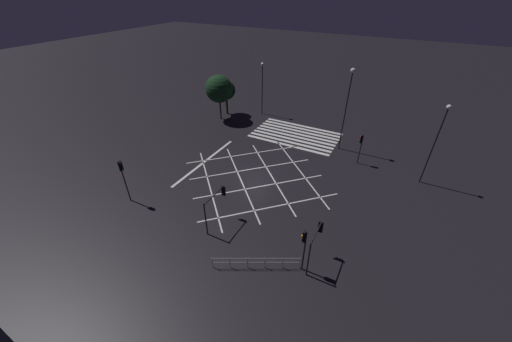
# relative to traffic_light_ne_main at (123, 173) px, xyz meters

# --- Properties ---
(ground_plane) EXTENTS (200.00, 200.00, 0.00)m
(ground_plane) POSITION_rel_traffic_light_ne_main_xyz_m (-8.75, -9.08, -3.17)
(ground_plane) COLOR black
(road_markings) EXTENTS (17.02, 23.31, 0.01)m
(road_markings) POSITION_rel_traffic_light_ne_main_xyz_m (-8.39, -17.13, -3.17)
(road_markings) COLOR silver
(road_markings) RESTS_ON ground_plane
(traffic_light_ne_main) EXTENTS (0.39, 0.36, 4.45)m
(traffic_light_ne_main) POSITION_rel_traffic_light_ne_main_xyz_m (0.00, 0.00, 0.00)
(traffic_light_ne_main) COLOR black
(traffic_light_ne_main) RESTS_ON ground_plane
(traffic_light_nw_main) EXTENTS (0.39, 0.36, 3.84)m
(traffic_light_nw_main) POSITION_rel_traffic_light_ne_main_xyz_m (-17.14, -0.40, -0.42)
(traffic_light_nw_main) COLOR black
(traffic_light_nw_main) RESTS_ON ground_plane
(traffic_light_sw_main) EXTENTS (0.39, 0.36, 3.59)m
(traffic_light_sw_main) POSITION_rel_traffic_light_ne_main_xyz_m (-17.63, -17.17, -0.60)
(traffic_light_sw_main) COLOR black
(traffic_light_sw_main) RESTS_ON ground_plane
(traffic_light_nw_cross) EXTENTS (0.36, 2.63, 3.31)m
(traffic_light_nw_cross) POSITION_rel_traffic_light_ne_main_xyz_m (-17.69, -1.52, -0.74)
(traffic_light_nw_cross) COLOR black
(traffic_light_nw_cross) RESTS_ON ground_plane
(traffic_light_median_north) EXTENTS (0.36, 2.98, 3.34)m
(traffic_light_median_north) POSITION_rel_traffic_light_ne_main_xyz_m (-9.08, -1.57, -0.70)
(traffic_light_median_north) COLOR black
(traffic_light_median_north) RESTS_ON ground_plane
(street_lamp_east) EXTENTS (0.47, 0.47, 7.78)m
(street_lamp_east) POSITION_rel_traffic_light_ne_main_xyz_m (-1.29, -24.96, 2.14)
(street_lamp_east) COLOR black
(street_lamp_east) RESTS_ON ground_plane
(street_lamp_west) EXTENTS (0.42, 0.42, 8.47)m
(street_lamp_west) POSITION_rel_traffic_light_ne_main_xyz_m (-24.28, -16.50, 2.26)
(street_lamp_west) COLOR black
(street_lamp_west) RESTS_ON ground_plane
(street_lamp_far) EXTENTS (0.53, 0.53, 9.84)m
(street_lamp_far) POSITION_rel_traffic_light_ne_main_xyz_m (-14.93, -19.57, 3.70)
(street_lamp_far) COLOR black
(street_lamp_far) RESTS_ON ground_plane
(street_tree_near) EXTENTS (3.92, 3.92, 6.55)m
(street_tree_near) POSITION_rel_traffic_light_ne_main_xyz_m (3.32, -20.27, 1.41)
(street_tree_near) COLOR #473323
(street_tree_near) RESTS_ON ground_plane
(street_tree_far) EXTENTS (2.84, 2.84, 5.20)m
(street_tree_far) POSITION_rel_traffic_light_ne_main_xyz_m (3.54, -22.37, 0.57)
(street_tree_far) COLOR #473323
(street_tree_far) RESTS_ON ground_plane
(pedestrian_railing) EXTENTS (5.67, 3.07, 1.05)m
(pedestrian_railing) POSITION_rel_traffic_light_ne_main_xyz_m (-14.21, 1.08, -2.51)
(pedestrian_railing) COLOR #9EA0A5
(pedestrian_railing) RESTS_ON ground_plane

